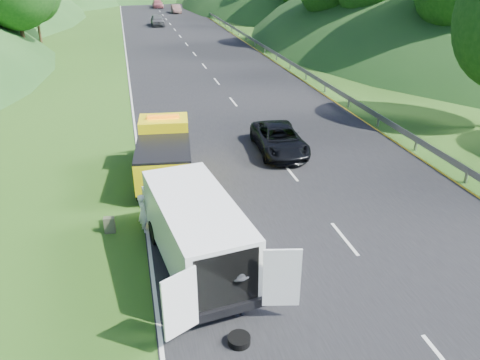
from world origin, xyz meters
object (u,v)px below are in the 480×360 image
object	(u,v)px
worker	(239,315)
spare_tire	(239,343)
woman	(145,231)
suitcase	(110,225)
child	(211,239)
passing_suv	(279,152)
white_van	(195,228)
tow_truck	(165,152)

from	to	relation	value
worker	spare_tire	distance (m)	1.08
woman	worker	xyz separation A→B (m)	(2.36, -5.23, 0.00)
woman	suitcase	world-z (taller)	woman
child	suitcase	bearing A→B (deg)	-179.64
suitcase	passing_suv	world-z (taller)	passing_suv
suitcase	passing_suv	xyz separation A→B (m)	(8.49, 6.02, -0.32)
passing_suv	white_van	bearing A→B (deg)	-119.74
tow_truck	child	xyz separation A→B (m)	(1.05, -5.64, -1.28)
child	passing_suv	world-z (taller)	passing_suv
woman	tow_truck	bearing A→B (deg)	-31.67
woman	worker	distance (m)	5.74
woman	passing_suv	size ratio (longest dim) A/B	0.30
white_van	worker	xyz separation A→B (m)	(0.79, -2.73, -1.39)
passing_suv	woman	bearing A→B (deg)	-136.03
child	tow_truck	bearing A→B (deg)	121.67
passing_suv	suitcase	bearing A→B (deg)	-141.27
child	spare_tire	xyz separation A→B (m)	(-0.19, -5.13, 0.00)
tow_truck	woman	size ratio (longest dim) A/B	4.22
white_van	spare_tire	distance (m)	4.06
tow_truck	spare_tire	bearing A→B (deg)	-78.97
tow_truck	spare_tire	world-z (taller)	tow_truck
woman	spare_tire	world-z (taller)	woman
white_van	suitcase	xyz separation A→B (m)	(-2.80, 2.69, -1.07)
woman	worker	size ratio (longest dim) A/B	0.94
spare_tire	passing_suv	bearing A→B (deg)	67.61
white_van	woman	size ratio (longest dim) A/B	4.84
tow_truck	worker	world-z (taller)	tow_truck
white_van	passing_suv	distance (m)	10.49
worker	passing_suv	world-z (taller)	worker
white_van	passing_suv	world-z (taller)	white_van
passing_suv	child	bearing A→B (deg)	-120.55
white_van	spare_tire	world-z (taller)	white_van
woman	child	size ratio (longest dim) A/B	1.47
child	suitcase	distance (m)	3.80
white_van	suitcase	distance (m)	4.03
worker	spare_tire	world-z (taller)	worker
worker	child	bearing A→B (deg)	81.19
tow_truck	worker	xyz separation A→B (m)	(1.12, -9.72, -1.28)
child	passing_suv	bearing A→B (deg)	77.14
tow_truck	suitcase	distance (m)	5.06
tow_truck	spare_tire	distance (m)	10.88
white_van	child	xyz separation A→B (m)	(0.73, 1.35, -1.39)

